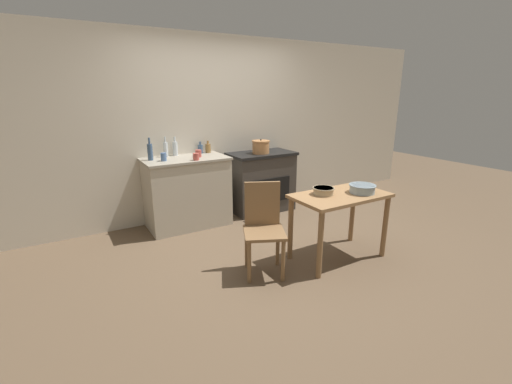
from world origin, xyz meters
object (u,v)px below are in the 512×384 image
object	(u,v)px
flour_sack	(264,210)
bottle_left	(175,148)
cup_center_right	(198,153)
bottle_center_left	(208,148)
stove	(261,182)
work_table	(340,205)
cup_mid_right	(164,157)
mixing_bowl_large	(323,191)
cup_right	(196,157)
stock_pot	(261,147)
bottle_center	(150,152)
chair	(263,226)
bottle_far_left	(166,149)
bottle_mid_left	(200,149)
mixing_bowl_small	(362,188)

from	to	relation	value
flour_sack	bottle_left	distance (m)	1.50
cup_center_right	bottle_center_left	bearing A→B (deg)	45.60
stove	work_table	world-z (taller)	stove
bottle_left	cup_center_right	distance (m)	0.36
work_table	cup_mid_right	distance (m)	2.23
work_table	bottle_center_left	bearing A→B (deg)	108.81
mixing_bowl_large	cup_right	world-z (taller)	cup_right
stock_pot	cup_mid_right	size ratio (longest dim) A/B	2.57
cup_center_right	bottle_center	bearing A→B (deg)	169.93
chair	cup_center_right	bearing A→B (deg)	117.03
work_table	stock_pot	bearing A→B (deg)	87.97
stock_pot	bottle_far_left	bearing A→B (deg)	169.99
bottle_mid_left	chair	bearing A→B (deg)	-92.28
bottle_center_left	cup_center_right	distance (m)	0.35
bottle_far_left	bottle_mid_left	size ratio (longest dim) A/B	1.64
mixing_bowl_large	bottle_center	distance (m)	2.23
stove	bottle_far_left	xyz separation A→B (m)	(-1.39, 0.18, 0.59)
bottle_mid_left	cup_right	distance (m)	0.51
mixing_bowl_small	bottle_far_left	bearing A→B (deg)	126.35
bottle_mid_left	cup_center_right	distance (m)	0.29
chair	bottle_center_left	size ratio (longest dim) A/B	5.36
stove	stock_pot	distance (m)	0.55
work_table	mixing_bowl_small	world-z (taller)	mixing_bowl_small
mixing_bowl_large	cup_mid_right	world-z (taller)	cup_mid_right
mixing_bowl_large	bottle_left	size ratio (longest dim) A/B	0.90
mixing_bowl_small	bottle_center_left	distance (m)	2.26
stove	bottle_left	xyz separation A→B (m)	(-1.25, 0.21, 0.59)
bottle_far_left	stove	bearing A→B (deg)	-7.44
bottle_center	cup_center_right	size ratio (longest dim) A/B	2.98
mixing_bowl_large	bottle_left	xyz separation A→B (m)	(-0.98, 1.92, 0.27)
flour_sack	cup_mid_right	bearing A→B (deg)	165.69
work_table	cup_right	distance (m)	1.89
stove	bottle_far_left	world-z (taller)	bottle_far_left
stove	stock_pot	xyz separation A→B (m)	(-0.05, -0.06, 0.55)
cup_center_right	bottle_far_left	bearing A→B (deg)	145.90
stove	bottle_center_left	xyz separation A→B (m)	(-0.78, 0.18, 0.56)
flour_sack	cup_center_right	size ratio (longest dim) A/B	3.22
bottle_center	cup_center_right	distance (m)	0.62
chair	bottle_mid_left	distance (m)	1.89
cup_center_right	work_table	bearing A→B (deg)	-62.06
mixing_bowl_large	bottle_mid_left	distance (m)	2.02
bottle_center	cup_mid_right	distance (m)	0.20
cup_center_right	cup_right	size ratio (longest dim) A/B	1.07
bottle_center_left	bottle_center	size ratio (longest dim) A/B	0.60
bottle_far_left	cup_mid_right	distance (m)	0.30
work_table	cup_mid_right	world-z (taller)	cup_mid_right
work_table	stock_pot	distance (m)	1.78
work_table	bottle_left	bearing A→B (deg)	119.67
chair	cup_mid_right	bearing A→B (deg)	134.01
mixing_bowl_small	bottle_mid_left	distance (m)	2.32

